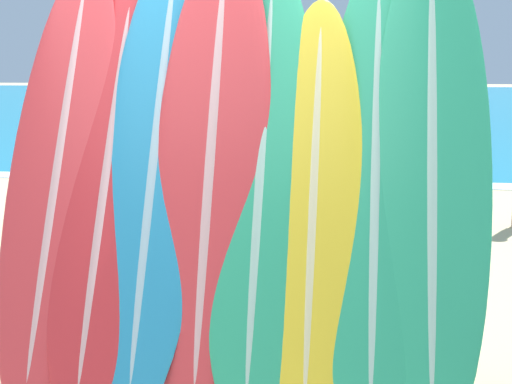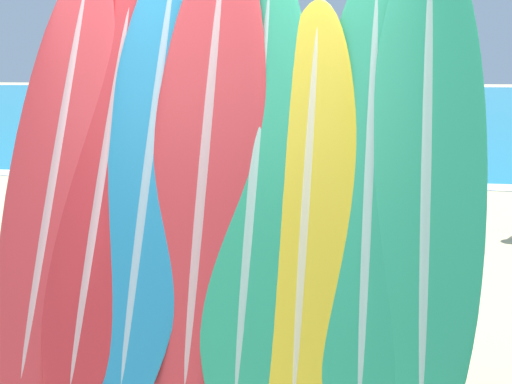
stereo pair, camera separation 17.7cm
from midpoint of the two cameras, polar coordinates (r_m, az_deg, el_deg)
name	(u,v)px [view 1 (the left image)]	position (r m, az deg, el deg)	size (l,w,h in m)	color
ocean_water	(346,100)	(39.83, 7.11, 7.33)	(120.00, 60.00, 0.01)	teal
surfboard_rack	(232,306)	(3.64, -3.33, -9.08)	(2.23, 0.04, 0.92)	gray
surfboard_slot_0	(59,169)	(3.87, -16.73, 1.80)	(0.54, 1.15, 2.32)	red
surfboard_slot_1	(107,184)	(3.74, -13.18, 0.59)	(0.54, 1.14, 2.18)	red
surfboard_slot_2	(155,162)	(3.69, -9.43, 2.40)	(0.56, 1.19, 2.41)	teal
surfboard_slot_3	(211,165)	(3.58, -5.01, 2.15)	(0.59, 1.04, 2.40)	red
surfboard_slot_4	(261,181)	(3.53, -1.07, 0.90)	(0.53, 1.09, 2.26)	#289E70
surfboard_slot_5	(313,204)	(3.46, 3.16, -1.00)	(0.48, 0.98, 2.05)	yellow
surfboard_slot_6	(375,182)	(3.49, 8.08, 0.76)	(0.53, 1.15, 2.26)	#289E70
surfboard_slot_7	(432,167)	(3.52, 12.47, 1.95)	(0.57, 1.17, 2.41)	#289E70
person_near_water	(157,144)	(8.29, -8.55, 3.80)	(0.25, 0.20, 1.50)	#A87A5B
person_far_left	(75,144)	(7.54, -14.90, 3.75)	(0.24, 0.29, 1.69)	tan
person_far_right	(235,123)	(9.28, -2.22, 5.55)	(0.26, 0.31, 1.81)	#A87A5B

